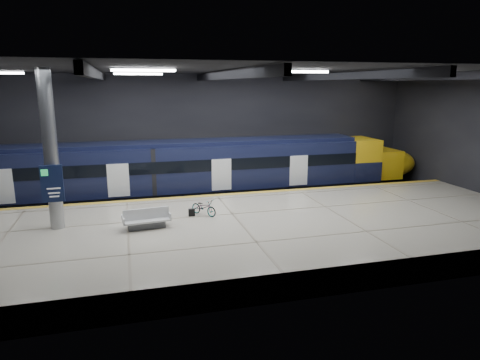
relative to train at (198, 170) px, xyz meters
name	(u,v)px	position (x,y,z in m)	size (l,w,h in m)	color
ground	(228,229)	(0.61, -5.50, -2.06)	(30.00, 30.00, 0.00)	black
room_shell	(227,118)	(0.61, -5.49, 3.66)	(30.10, 16.10, 8.05)	black
platform	(241,234)	(0.61, -8.00, -1.51)	(30.00, 11.00, 1.10)	beige
safety_strip	(217,195)	(0.61, -2.75, -0.95)	(30.00, 0.40, 0.01)	gold
rails	(208,200)	(0.61, 0.00, -1.98)	(30.00, 1.52, 0.16)	gray
train	(198,170)	(0.00, 0.00, 0.00)	(29.40, 2.84, 3.79)	black
bench	(146,221)	(-3.59, -7.60, -0.64)	(2.14, 1.06, 0.91)	#595B60
bicycle	(204,207)	(-0.79, -6.34, -0.56)	(0.53, 1.51, 0.79)	#99999E
pannier_bag	(192,212)	(-1.39, -6.34, -0.78)	(0.30, 0.18, 0.35)	black
info_column	(51,153)	(-7.39, -6.52, 2.40)	(0.90, 0.78, 6.90)	#9EA0A5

